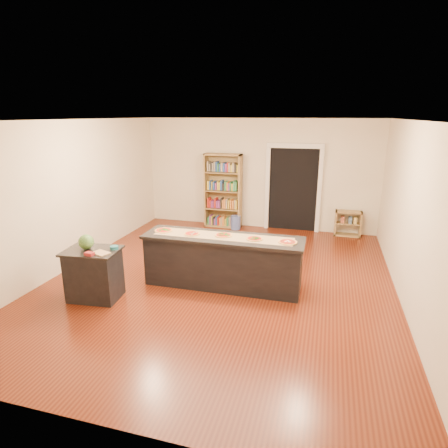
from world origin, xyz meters
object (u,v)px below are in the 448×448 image
(low_shelf, at_px, (348,223))
(kitchen_island, at_px, (223,261))
(bookshelf, at_px, (223,191))
(waste_bin, at_px, (236,222))
(side_counter, at_px, (94,274))
(watermelon, at_px, (86,242))

(low_shelf, bearing_deg, kitchen_island, -121.90)
(bookshelf, distance_m, waste_bin, 0.89)
(side_counter, distance_m, low_shelf, 6.09)
(low_shelf, relative_size, waste_bin, 1.74)
(kitchen_island, xyz_separation_m, side_counter, (-1.87, -1.01, -0.03))
(bookshelf, distance_m, watermelon, 4.59)
(bookshelf, bearing_deg, watermelon, -102.31)
(kitchen_island, xyz_separation_m, waste_bin, (-0.59, 3.31, -0.27))
(kitchen_island, height_order, watermelon, watermelon)
(watermelon, bearing_deg, waste_bin, 72.34)
(bookshelf, relative_size, low_shelf, 3.06)
(watermelon, bearing_deg, side_counter, -8.03)
(side_counter, bearing_deg, waste_bin, 67.81)
(low_shelf, relative_size, watermelon, 2.62)
(bookshelf, bearing_deg, kitchen_island, -74.26)
(side_counter, height_order, bookshelf, bookshelf)
(side_counter, xyz_separation_m, waste_bin, (1.28, 4.32, -0.24))
(side_counter, relative_size, watermelon, 3.53)
(low_shelf, bearing_deg, bookshelf, -179.34)
(waste_bin, bearing_deg, low_shelf, 4.35)
(side_counter, xyz_separation_m, watermelon, (-0.09, 0.01, 0.53))
(kitchen_island, relative_size, waste_bin, 7.59)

